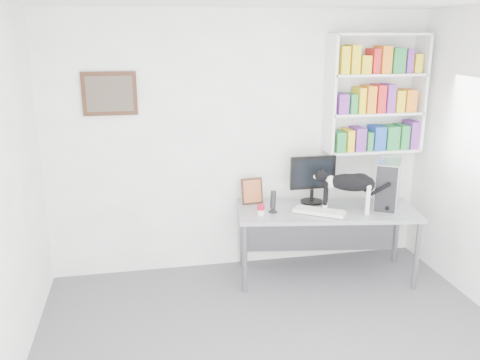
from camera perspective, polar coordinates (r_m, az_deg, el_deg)
The scene contains 11 objects.
room at distance 3.45m, azimuth 6.72°, elevation -2.75°, with size 4.01×4.01×2.70m.
bookshelf at distance 5.54m, azimuth 15.00°, elevation 9.31°, with size 1.03×0.28×1.24m, color silver.
wall_art at distance 5.11m, azimuth -14.43°, elevation 9.37°, with size 0.52×0.04×0.42m, color #402414.
desk at distance 5.35m, azimuth 9.56°, elevation -7.02°, with size 1.79×0.70×0.75m, color gray.
monitor at distance 5.31m, azimuth 8.13°, elevation 0.10°, with size 0.48×0.23×0.51m, color black.
keyboard at distance 5.08m, azimuth 8.90°, elevation -3.51°, with size 0.50×0.19×0.04m, color silver.
pc_tower at distance 5.39m, azimuth 16.27°, elevation -0.36°, with size 0.21×0.48×0.48m, color silver.
speaker at distance 5.03m, azimuth 3.73°, elevation -2.39°, with size 0.10×0.10×0.23m, color black.
leaning_print at distance 5.28m, azimuth 1.36°, elevation -1.18°, with size 0.22×0.09×0.28m, color #402414.
soup_can at distance 4.97m, azimuth 2.36°, elevation -3.37°, with size 0.07×0.07×0.11m, color #AC0E26.
cat at distance 5.12m, azimuth 12.10°, elevation -1.34°, with size 0.67×0.18×0.41m, color black, non-canonical shape.
Camera 1 is at (-1.03, -3.10, 2.46)m, focal length 38.00 mm.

